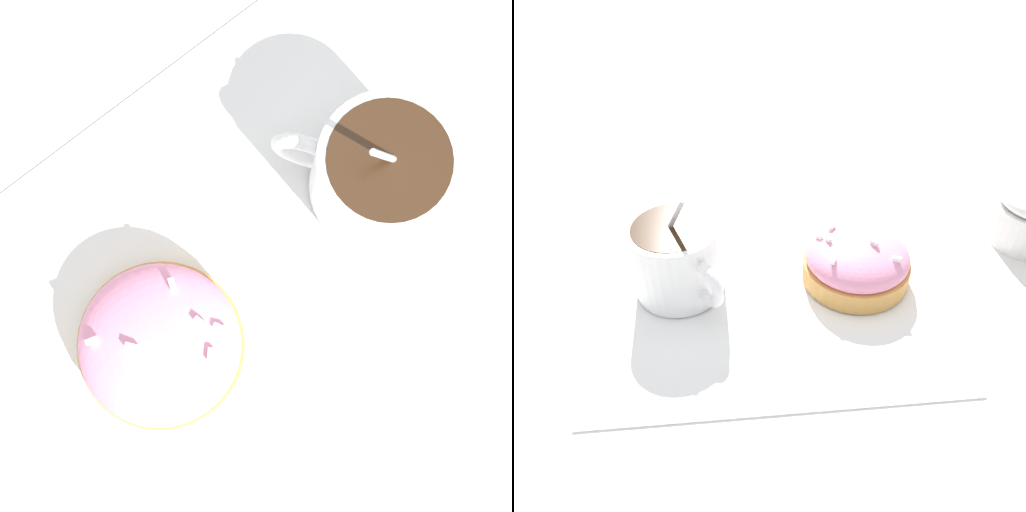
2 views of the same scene
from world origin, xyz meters
The scene contains 4 objects.
ground_plane centered at (0.00, 0.00, 0.00)m, with size 3.00×3.00×0.00m, color silver.
paper_napkin centered at (0.00, 0.00, 0.00)m, with size 0.33×0.31×0.00m.
coffee_cup centered at (-0.08, 0.01, 0.04)m, with size 0.08×0.10×0.10m.
frosted_pastry centered at (0.08, -0.01, 0.02)m, with size 0.10×0.10×0.05m.
Camera 1 is at (0.05, 0.04, 0.52)m, focal length 60.00 mm.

